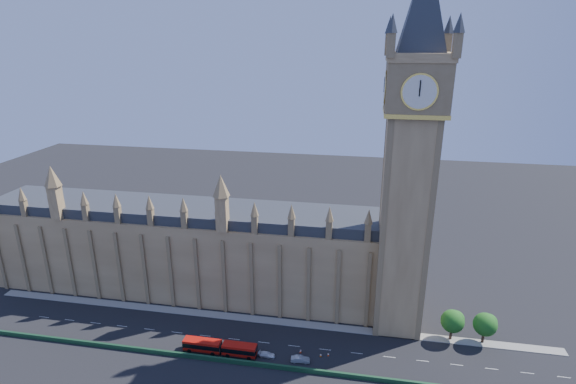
% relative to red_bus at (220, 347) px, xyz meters
% --- Properties ---
extents(ground, '(400.00, 400.00, 0.00)m').
position_rel_red_bus_xyz_m(ground, '(5.90, 5.94, -1.68)').
color(ground, black).
rests_on(ground, ground).
extents(palace_westminster, '(120.00, 20.00, 28.00)m').
position_rel_red_bus_xyz_m(palace_westminster, '(-19.10, 27.94, 12.18)').
color(palace_westminster, olive).
rests_on(palace_westminster, ground).
extents(elizabeth_tower, '(20.59, 20.59, 105.00)m').
position_rel_red_bus_xyz_m(elizabeth_tower, '(43.90, 19.94, 52.87)').
color(elizabeth_tower, olive).
rests_on(elizabeth_tower, ground).
extents(bridge_parapet, '(160.00, 0.60, 1.20)m').
position_rel_red_bus_xyz_m(bridge_parapet, '(5.90, -3.06, -1.08)').
color(bridge_parapet, '#1E4C2D').
rests_on(bridge_parapet, ground).
extents(kerb_north, '(160.00, 3.00, 0.16)m').
position_rel_red_bus_xyz_m(kerb_north, '(5.90, 15.44, -1.60)').
color(kerb_north, gray).
rests_on(kerb_north, ground).
extents(tree_east_near, '(6.00, 6.00, 8.50)m').
position_rel_red_bus_xyz_m(tree_east_near, '(58.13, 16.03, 3.96)').
color(tree_east_near, '#382619').
rests_on(tree_east_near, ground).
extents(tree_east_far, '(6.00, 6.00, 8.50)m').
position_rel_red_bus_xyz_m(tree_east_far, '(66.13, 16.03, 3.96)').
color(tree_east_far, '#382619').
rests_on(tree_east_far, ground).
extents(red_bus, '(18.82, 3.05, 3.20)m').
position_rel_red_bus_xyz_m(red_bus, '(0.00, 0.00, 0.00)').
color(red_bus, '#B9130C').
rests_on(red_bus, ground).
extents(car_grey, '(3.89, 1.78, 1.29)m').
position_rel_red_bus_xyz_m(car_grey, '(8.42, 1.04, -1.04)').
color(car_grey, '#3B3D42').
rests_on(car_grey, ground).
extents(car_silver, '(4.74, 2.05, 1.52)m').
position_rel_red_bus_xyz_m(car_silver, '(20.36, 0.30, -0.93)').
color(car_silver, '#9EA1A5').
rests_on(car_silver, ground).
extents(car_white, '(4.33, 2.08, 1.21)m').
position_rel_red_bus_xyz_m(car_white, '(11.90, 0.76, -1.08)').
color(car_white, white).
rests_on(car_white, ground).
extents(cone_a, '(0.57, 0.57, 0.71)m').
position_rel_red_bus_xyz_m(cone_a, '(19.90, 3.96, -1.34)').
color(cone_a, black).
rests_on(cone_a, ground).
extents(cone_b, '(0.51, 0.51, 0.75)m').
position_rel_red_bus_xyz_m(cone_b, '(19.90, 3.62, -1.31)').
color(cone_b, black).
rests_on(cone_b, ground).
extents(cone_c, '(0.58, 0.58, 0.78)m').
position_rel_red_bus_xyz_m(cone_c, '(25.07, 3.11, -1.30)').
color(cone_c, black).
rests_on(cone_c, ground).
extents(cone_d, '(0.55, 0.55, 0.75)m').
position_rel_red_bus_xyz_m(cone_d, '(26.91, 3.72, -1.31)').
color(cone_d, black).
rests_on(cone_d, ground).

